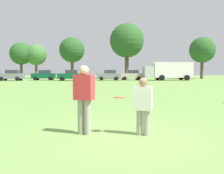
{
  "coord_description": "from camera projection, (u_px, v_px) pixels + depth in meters",
  "views": [
    {
      "loc": [
        -0.46,
        -5.85,
        1.58
      ],
      "look_at": [
        -0.31,
        1.69,
        1.09
      ],
      "focal_mm": 39.01,
      "sensor_mm": 36.0,
      "label": 1
    }
  ],
  "objects": [
    {
      "name": "tree_far_west_pine",
      "position": [
        202.0,
        50.0,
        51.57
      ],
      "size": [
        5.44,
        5.44,
        8.85
      ],
      "color": "brown",
      "rests_on": "ground"
    },
    {
      "name": "player_defender",
      "position": [
        143.0,
        103.0,
        5.99
      ],
      "size": [
        0.5,
        0.38,
        1.43
      ],
      "color": "gray",
      "rests_on": "ground"
    },
    {
      "name": "frisbee",
      "position": [
        119.0,
        97.0,
        6.13
      ],
      "size": [
        0.27,
        0.27,
        0.04
      ],
      "color": "#E54C33"
    },
    {
      "name": "parked_car_near_left",
      "position": [
        11.0,
        75.0,
        41.56
      ],
      "size": [
        4.3,
        2.41,
        1.82
      ],
      "color": "slate",
      "rests_on": "ground"
    },
    {
      "name": "tree_center_elm",
      "position": [
        21.0,
        54.0,
        53.94
      ],
      "size": [
        4.91,
        4.91,
        7.97
      ],
      "color": "brown",
      "rests_on": "ground"
    },
    {
      "name": "box_truck",
      "position": [
        169.0,
        70.0,
        43.05
      ],
      "size": [
        8.63,
        3.34,
        3.18
      ],
      "color": "white",
      "rests_on": "ground"
    },
    {
      "name": "tree_far_east_pine",
      "position": [
        127.0,
        41.0,
        50.91
      ],
      "size": [
        7.15,
        7.15,
        11.62
      ],
      "color": "brown",
      "rests_on": "ground"
    },
    {
      "name": "player_thrower",
      "position": [
        84.0,
        96.0,
        6.07
      ],
      "size": [
        0.54,
        0.42,
        1.73
      ],
      "color": "gray",
      "rests_on": "ground"
    },
    {
      "name": "parked_car_near_right",
      "position": [
        131.0,
        75.0,
        44.06
      ],
      "size": [
        4.3,
        2.41,
        1.82
      ],
      "color": "#B7AD99",
      "rests_on": "ground"
    },
    {
      "name": "parked_car_center",
      "position": [
        71.0,
        75.0,
        41.45
      ],
      "size": [
        4.3,
        2.41,
        1.82
      ],
      "color": "#0C4C2D",
      "rests_on": "ground"
    },
    {
      "name": "tree_east_oak",
      "position": [
        72.0,
        50.0,
        55.74
      ],
      "size": [
        5.79,
        5.79,
        9.41
      ],
      "color": "brown",
      "rests_on": "ground"
    },
    {
      "name": "tree_east_birch",
      "position": [
        36.0,
        55.0,
        54.62
      ],
      "size": [
        4.73,
        4.73,
        7.69
      ],
      "color": "brown",
      "rests_on": "ground"
    },
    {
      "name": "ground_plane",
      "position": [
        126.0,
        136.0,
        5.95
      ],
      "size": [
        180.39,
        180.39,
        0.0
      ],
      "primitive_type": "plane",
      "color": "#6B9347"
    },
    {
      "name": "parked_car_mid_right",
      "position": [
        109.0,
        75.0,
        43.14
      ],
      "size": [
        4.3,
        2.41,
        1.82
      ],
      "color": "slate",
      "rests_on": "ground"
    },
    {
      "name": "parked_car_mid_left",
      "position": [
        44.0,
        75.0,
        43.77
      ],
      "size": [
        4.3,
        2.41,
        1.82
      ],
      "color": "#0C4C2D",
      "rests_on": "ground"
    }
  ]
}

